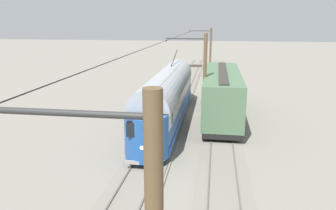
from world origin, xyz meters
TOP-DOWN VIEW (x-y plane):
  - ground_plane at (0.00, 0.00)m, footprint 220.00×220.00m
  - track_streetcar_siding at (-2.18, -0.31)m, footprint 2.80×80.00m
  - track_adjacent_siding at (2.18, -0.31)m, footprint 2.80×80.00m
  - vintage_streetcar at (2.18, 3.44)m, footprint 2.65×18.04m
  - boxcar_adjacent at (-2.18, 1.20)m, footprint 2.96×12.98m
  - catenary_pole_foreground at (-0.68, -16.45)m, footprint 3.18×0.28m
  - catenary_pole_mid_near at (-0.68, 3.81)m, footprint 3.18×0.28m
  - overhead_wire_run at (2.12, 2.98)m, footprint 2.97×44.53m
  - switch_stand at (-3.60, -13.43)m, footprint 0.50×0.30m

SIDE VIEW (x-z plane):
  - ground_plane at x=0.00m, z-range 0.00..0.00m
  - track_streetcar_siding at x=-2.18m, z-range -0.04..0.14m
  - track_adjacent_siding at x=2.18m, z-range -0.04..0.14m
  - switch_stand at x=-3.60m, z-range 0.08..1.32m
  - boxcar_adjacent at x=-2.18m, z-range 0.24..4.09m
  - vintage_streetcar at x=2.18m, z-range -0.33..4.86m
  - catenary_pole_foreground at x=-0.68m, z-range 0.18..7.37m
  - catenary_pole_mid_near at x=-0.68m, z-range 0.18..7.37m
  - overhead_wire_run at x=2.12m, z-range 6.56..6.74m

